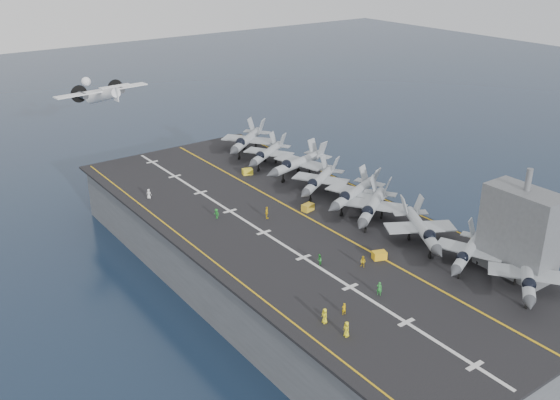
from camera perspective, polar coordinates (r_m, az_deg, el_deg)
ground at (r=104.84m, az=1.29°, el=-7.25°), size 500.00×500.00×0.00m
hull at (r=102.40m, az=1.32°, el=-4.83°), size 36.00×90.00×10.00m
flight_deck at (r=100.06m, az=1.34°, el=-2.21°), size 38.00×92.00×0.40m
foul_line at (r=101.65m, az=2.69°, el=-1.67°), size 0.35×90.00×0.02m
landing_centerline at (r=96.80m, az=-1.49°, el=-2.98°), size 0.50×90.00×0.02m
deck_edge_port at (r=91.74m, az=-7.18°, el=-4.74°), size 0.25×90.00×0.02m
deck_edge_stbd at (r=111.21m, az=8.97°, el=0.32°), size 0.25×90.00×0.02m
island_superstructure at (r=88.73m, az=21.21°, el=-1.86°), size 5.00×10.00×15.00m
fighter_jet_0 at (r=86.34m, az=21.69°, el=-6.36°), size 17.45×16.44×5.05m
fighter_jet_1 at (r=90.14m, az=16.84°, el=-4.44°), size 16.47×14.04×4.84m
fighter_jet_2 at (r=94.44m, az=12.84°, el=-2.50°), size 16.70×18.59×5.38m
fighter_jet_3 at (r=100.61m, az=8.45°, el=-0.48°), size 18.91×17.44×5.46m
fighter_jet_4 at (r=105.34m, az=6.81°, el=0.70°), size 18.24×15.18×5.41m
fighter_jet_5 at (r=110.68m, az=3.60°, el=1.90°), size 17.89×16.07×5.18m
fighter_jet_6 at (r=118.42m, az=1.70°, el=3.50°), size 18.29×14.32×5.62m
fighter_jet_7 at (r=124.42m, az=-1.18°, el=4.36°), size 17.62×15.88×5.10m
fighter_jet_8 at (r=131.73m, az=-3.05°, el=5.56°), size 19.85×18.65×5.74m
tow_cart_a at (r=90.06m, az=9.07°, el=-5.02°), size 2.24×1.84×1.16m
tow_cart_b at (r=104.14m, az=2.56°, el=-0.68°), size 2.21×1.65×1.20m
tow_cart_c at (r=120.05m, az=-3.00°, el=2.62°), size 2.18×1.72×1.14m
crew_0 at (r=73.33m, az=6.10°, el=-11.66°), size 0.92×1.26×1.94m
crew_1 at (r=77.15m, az=5.87°, el=-9.86°), size 1.04×0.78×1.58m
crew_2 at (r=87.44m, az=3.61°, el=-5.47°), size 1.21×1.14×1.68m
crew_3 at (r=101.71m, az=-5.83°, el=-1.25°), size 0.93×1.15×1.67m
crew_4 at (r=101.05m, az=-1.22°, el=-1.17°), size 1.42×1.47×2.06m
crew_5 at (r=111.11m, az=-11.91°, el=0.56°), size 1.25×1.24×1.76m
crew_6 at (r=81.39m, az=9.06°, el=-7.99°), size 1.26×1.39×1.93m
crew_7 at (r=87.54m, az=7.60°, el=-5.61°), size 0.90×1.14×1.68m
transport_plane at (r=137.06m, az=-15.90°, el=9.12°), size 21.38×15.61×4.77m
crew_8 at (r=75.36m, az=4.10°, el=-10.51°), size 0.92×1.26×1.94m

